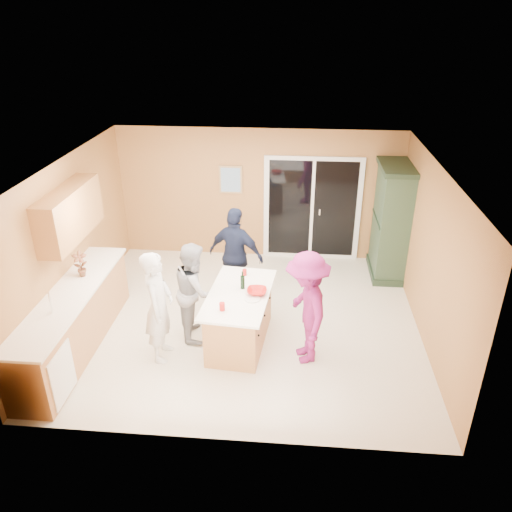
# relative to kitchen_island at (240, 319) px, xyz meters

# --- Properties ---
(floor) EXTENTS (5.50, 5.50, 0.00)m
(floor) POSITION_rel_kitchen_island_xyz_m (0.04, 0.54, -0.40)
(floor) COLOR beige
(floor) RESTS_ON ground
(ceiling) EXTENTS (5.50, 5.00, 0.10)m
(ceiling) POSITION_rel_kitchen_island_xyz_m (0.04, 0.54, 2.20)
(ceiling) COLOR silver
(ceiling) RESTS_ON wall_back
(wall_back) EXTENTS (5.50, 0.10, 2.60)m
(wall_back) POSITION_rel_kitchen_island_xyz_m (0.04, 3.04, 0.90)
(wall_back) COLOR tan
(wall_back) RESTS_ON ground
(wall_front) EXTENTS (5.50, 0.10, 2.60)m
(wall_front) POSITION_rel_kitchen_island_xyz_m (0.04, -1.96, 0.90)
(wall_front) COLOR tan
(wall_front) RESTS_ON ground
(wall_left) EXTENTS (0.10, 5.00, 2.60)m
(wall_left) POSITION_rel_kitchen_island_xyz_m (-2.71, 0.54, 0.90)
(wall_left) COLOR tan
(wall_left) RESTS_ON ground
(wall_right) EXTENTS (0.10, 5.00, 2.60)m
(wall_right) POSITION_rel_kitchen_island_xyz_m (2.79, 0.54, 0.90)
(wall_right) COLOR tan
(wall_right) RESTS_ON ground
(left_cabinet_run) EXTENTS (0.65, 3.05, 1.24)m
(left_cabinet_run) POSITION_rel_kitchen_island_xyz_m (-2.41, -0.51, 0.06)
(left_cabinet_run) COLOR #BD7D49
(left_cabinet_run) RESTS_ON floor
(upper_cabinets) EXTENTS (0.35, 1.60, 0.75)m
(upper_cabinets) POSITION_rel_kitchen_island_xyz_m (-2.53, 0.34, 1.48)
(upper_cabinets) COLOR #BD7D49
(upper_cabinets) RESTS_ON wall_left
(sliding_door) EXTENTS (1.90, 0.07, 2.10)m
(sliding_door) POSITION_rel_kitchen_island_xyz_m (1.09, 3.01, 0.65)
(sliding_door) COLOR silver
(sliding_door) RESTS_ON floor
(framed_picture) EXTENTS (0.46, 0.04, 0.56)m
(framed_picture) POSITION_rel_kitchen_island_xyz_m (-0.51, 3.02, 1.20)
(framed_picture) COLOR #A07E50
(framed_picture) RESTS_ON wall_back
(kitchen_island) EXTENTS (1.03, 1.69, 0.85)m
(kitchen_island) POSITION_rel_kitchen_island_xyz_m (0.00, 0.00, 0.00)
(kitchen_island) COLOR #BD7D49
(kitchen_island) RESTS_ON floor
(green_hutch) EXTENTS (0.61, 1.16, 2.14)m
(green_hutch) POSITION_rel_kitchen_island_xyz_m (2.53, 2.44, 0.64)
(green_hutch) COLOR #1E3221
(green_hutch) RESTS_ON floor
(woman_white) EXTENTS (0.41, 0.62, 1.68)m
(woman_white) POSITION_rel_kitchen_island_xyz_m (-1.08, -0.44, 0.44)
(woman_white) COLOR silver
(woman_white) RESTS_ON floor
(woman_grey) EXTENTS (0.73, 0.86, 1.55)m
(woman_grey) POSITION_rel_kitchen_island_xyz_m (-0.69, 0.15, 0.37)
(woman_grey) COLOR #ADADB0
(woman_grey) RESTS_ON floor
(woman_navy) EXTENTS (1.07, 0.72, 1.69)m
(woman_navy) POSITION_rel_kitchen_island_xyz_m (-0.20, 1.25, 0.44)
(woman_navy) COLOR #1A1F39
(woman_navy) RESTS_ON floor
(woman_magenta) EXTENTS (0.86, 1.20, 1.68)m
(woman_magenta) POSITION_rel_kitchen_island_xyz_m (0.98, -0.31, 0.44)
(woman_magenta) COLOR #922065
(woman_magenta) RESTS_ON floor
(serving_bowl) EXTENTS (0.30, 0.30, 0.07)m
(serving_bowl) POSITION_rel_kitchen_island_xyz_m (0.26, 0.01, 0.49)
(serving_bowl) COLOR red
(serving_bowl) RESTS_ON kitchen_island
(tulip_vase) EXTENTS (0.26, 0.22, 0.41)m
(tulip_vase) POSITION_rel_kitchen_island_xyz_m (-2.41, 0.15, 0.75)
(tulip_vase) COLOR #AF1126
(tulip_vase) RESTS_ON left_cabinet_run
(tumbler_near) EXTENTS (0.09, 0.09, 0.11)m
(tumbler_near) POSITION_rel_kitchen_island_xyz_m (-0.18, -0.47, 0.51)
(tumbler_near) COLOR red
(tumbler_near) RESTS_ON kitchen_island
(tumbler_far) EXTENTS (0.09, 0.09, 0.10)m
(tumbler_far) POSITION_rel_kitchen_island_xyz_m (0.02, 0.56, 0.50)
(tumbler_far) COLOR red
(tumbler_far) RESTS_ON kitchen_island
(wine_bottle) EXTENTS (0.06, 0.06, 0.28)m
(wine_bottle) POSITION_rel_kitchen_island_xyz_m (0.04, 0.15, 0.56)
(wine_bottle) COLOR black
(wine_bottle) RESTS_ON kitchen_island
(white_plate) EXTENTS (0.29, 0.29, 0.02)m
(white_plate) POSITION_rel_kitchen_island_xyz_m (0.21, -0.15, 0.46)
(white_plate) COLOR silver
(white_plate) RESTS_ON kitchen_island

